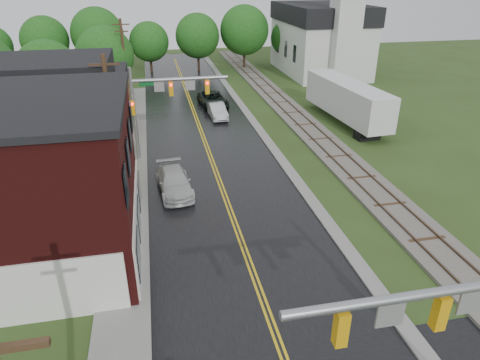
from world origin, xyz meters
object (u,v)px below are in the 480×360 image
object	(u,v)px
pickup_white	(174,182)
semi_trailer	(347,99)
utility_pole_b	(112,123)
sedan_silver	(217,111)
traffic_signal_near	(461,323)
church	(324,32)
traffic_signal_far	(161,96)
tree_left_e	(106,57)
tree_left_c	(49,73)
suv_dark	(213,100)
utility_pole_c	(125,60)

from	to	relation	value
pickup_white	semi_trailer	world-z (taller)	semi_trailer
utility_pole_b	semi_trailer	bearing A→B (deg)	26.02
semi_trailer	utility_pole_b	bearing A→B (deg)	-153.98
sedan_silver	traffic_signal_near	bearing A→B (deg)	-89.87
church	pickup_white	xyz separation A→B (m)	(-23.20, -32.94, -5.10)
traffic_signal_far	traffic_signal_near	bearing A→B (deg)	-74.48
tree_left_e	sedan_silver	world-z (taller)	tree_left_e
sedan_silver	semi_trailer	world-z (taller)	semi_trailer
pickup_white	semi_trailer	bearing A→B (deg)	28.45
semi_trailer	tree_left_c	bearing A→B (deg)	164.75
tree_left_c	suv_dark	size ratio (longest dim) A/B	1.35
church	traffic_signal_near	distance (m)	54.32
church	utility_pole_b	world-z (taller)	church
utility_pole_c	suv_dark	size ratio (longest dim) A/B	1.58
sedan_silver	tree_left_c	bearing A→B (deg)	165.18
church	sedan_silver	size ratio (longest dim) A/B	4.56
traffic_signal_near	semi_trailer	bearing A→B (deg)	70.47
utility_pole_b	utility_pole_c	distance (m)	22.00
traffic_signal_far	suv_dark	distance (m)	15.11
tree_left_c	utility_pole_b	bearing A→B (deg)	-68.51
church	pickup_white	world-z (taller)	church
traffic_signal_far	pickup_white	size ratio (longest dim) A/B	1.44
sedan_silver	pickup_white	size ratio (longest dim) A/B	0.86
traffic_signal_near	utility_pole_b	xyz separation A→B (m)	(-10.27, 20.00, -0.25)
pickup_white	semi_trailer	size ratio (longest dim) A/B	0.40
church	tree_left_e	xyz separation A→B (m)	(-28.85, -7.84, -1.02)
tree_left_c	sedan_silver	distance (m)	16.81
suv_dark	utility_pole_c	bearing A→B (deg)	153.08
tree_left_c	tree_left_e	size ratio (longest dim) A/B	0.94
utility_pole_b	sedan_silver	distance (m)	17.32
traffic_signal_near	suv_dark	world-z (taller)	traffic_signal_near
tree_left_e	traffic_signal_near	bearing A→B (deg)	-74.32
utility_pole_c	semi_trailer	world-z (taller)	utility_pole_c
traffic_signal_far	tree_left_e	distance (m)	19.65
tree_left_c	semi_trailer	bearing A→B (deg)	-15.25
tree_left_c	traffic_signal_near	bearing A→B (deg)	-65.44
suv_dark	traffic_signal_near	bearing A→B (deg)	-93.15
traffic_signal_far	tree_left_c	bearing A→B (deg)	128.82
traffic_signal_near	semi_trailer	xyz separation A→B (m)	(10.73, 30.25, -2.63)
suv_dark	church	bearing A→B (deg)	32.18
church	utility_pole_c	xyz separation A→B (m)	(-26.80, -9.74, -1.11)
utility_pole_c	pickup_white	world-z (taller)	utility_pole_c
pickup_white	utility_pole_b	bearing A→B (deg)	156.68
utility_pole_c	tree_left_c	xyz separation A→B (m)	(-7.05, -4.10, -0.21)
church	semi_trailer	size ratio (longest dim) A/B	1.57
traffic_signal_near	pickup_white	distance (m)	20.39
tree_left_c	suv_dark	world-z (taller)	tree_left_c
traffic_signal_far	tree_left_c	world-z (taller)	tree_left_c
suv_dark	sedan_silver	distance (m)	4.04
utility_pole_c	pickup_white	size ratio (longest dim) A/B	1.77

